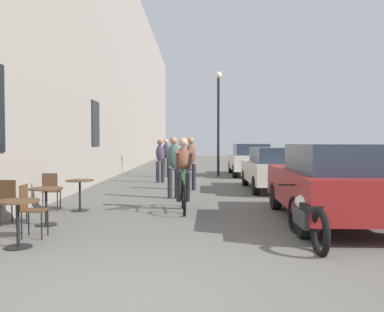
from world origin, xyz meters
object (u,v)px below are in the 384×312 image
at_px(cafe_chair_near_toward_street, 30,207).
at_px(pedestrian_far, 160,158).
at_px(cyclist_on_bicycle, 183,176).
at_px(cafe_table_far, 80,188).
at_px(parked_motorcycle, 306,217).
at_px(street_lamp, 218,110).
at_px(parked_car_third, 250,159).
at_px(cafe_table_mid, 46,198).
at_px(parked_car_second, 273,168).
at_px(cafe_chair_far_toward_street, 51,189).
at_px(cafe_chair_mid_toward_street, 11,199).
at_px(cafe_table_near, 18,213).
at_px(pedestrian_furthest, 166,156).
at_px(pedestrian_near, 173,164).
at_px(parked_car_nearest, 331,182).
at_px(pedestrian_mid, 191,160).

xyz_separation_m(cafe_chair_near_toward_street, pedestrian_far, (1.37, 9.30, 0.45)).
distance_m(cafe_chair_near_toward_street, cyclist_on_bicycle, 3.69).
height_order(cafe_table_far, parked_motorcycle, parked_motorcycle).
distance_m(street_lamp, parked_car_third, 2.83).
height_order(cyclist_on_bicycle, parked_car_third, cyclist_on_bicycle).
height_order(cafe_table_mid, parked_car_second, parked_car_second).
bearing_deg(cafe_chair_far_toward_street, cafe_chair_mid_toward_street, -95.71).
bearing_deg(cafe_table_far, street_lamp, 68.41).
height_order(cafe_table_near, pedestrian_furthest, pedestrian_furthest).
relative_size(cafe_table_near, cafe_chair_mid_toward_street, 0.81).
bearing_deg(pedestrian_near, cafe_table_near, -110.98).
xyz_separation_m(cafe_table_mid, pedestrian_near, (2.25, 3.74, 0.47)).
height_order(cafe_table_far, parked_car_second, parked_car_second).
xyz_separation_m(cyclist_on_bicycle, parked_car_nearest, (2.97, -1.41, -0.00)).
bearing_deg(pedestrian_mid, cafe_table_mid, -115.42).
height_order(pedestrian_mid, parked_car_nearest, pedestrian_mid).
bearing_deg(pedestrian_near, cafe_chair_far_toward_street, -141.47).
relative_size(pedestrian_near, pedestrian_furthest, 1.00).
height_order(pedestrian_mid, parked_car_second, pedestrian_mid).
bearing_deg(pedestrian_mid, street_lamp, 77.27).
relative_size(cafe_chair_far_toward_street, parked_car_third, 0.21).
bearing_deg(pedestrian_near, parked_car_nearest, -46.21).
bearing_deg(parked_car_nearest, pedestrian_far, 117.01).
height_order(cafe_table_near, cafe_table_mid, same).
bearing_deg(parked_car_second, parked_motorcycle, -96.83).
distance_m(cafe_chair_far_toward_street, parked_car_third, 11.80).
distance_m(cafe_chair_near_toward_street, parked_car_second, 8.60).
xyz_separation_m(pedestrian_furthest, parked_motorcycle, (3.11, -12.08, -0.59)).
bearing_deg(street_lamp, cafe_table_mid, -109.46).
bearing_deg(cafe_table_far, pedestrian_furthest, 81.60).
height_order(cafe_table_mid, cafe_chair_far_toward_street, cafe_chair_far_toward_street).
bearing_deg(cafe_table_near, cafe_chair_far_toward_street, 101.51).
distance_m(parked_car_second, parked_car_third, 6.03).
distance_m(pedestrian_far, parked_car_nearest, 8.98).
bearing_deg(cyclist_on_bicycle, parked_car_second, 54.28).
xyz_separation_m(cafe_chair_near_toward_street, pedestrian_furthest, (1.42, 11.82, 0.48)).
distance_m(street_lamp, parked_car_second, 6.18).
bearing_deg(parked_motorcycle, cafe_table_mid, 164.72).
distance_m(cafe_chair_mid_toward_street, pedestrian_far, 8.64).
distance_m(cafe_table_far, parked_motorcycle, 5.33).
xyz_separation_m(cafe_table_mid, parked_motorcycle, (4.64, -1.27, -0.12)).
bearing_deg(cafe_chair_mid_toward_street, pedestrian_mid, 59.94).
distance_m(cyclist_on_bicycle, parked_motorcycle, 3.63).
xyz_separation_m(cafe_chair_near_toward_street, pedestrian_mid, (2.62, 6.74, 0.48)).
xyz_separation_m(cafe_table_far, pedestrian_far, (1.30, 6.65, 0.44)).
distance_m(cafe_chair_near_toward_street, cafe_table_mid, 1.02).
height_order(cafe_chair_mid_toward_street, parked_car_second, parked_car_second).
bearing_deg(parked_car_third, pedestrian_furthest, -166.85).
height_order(cafe_table_mid, street_lamp, street_lamp).
bearing_deg(cafe_table_far, parked_car_nearest, -14.15).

